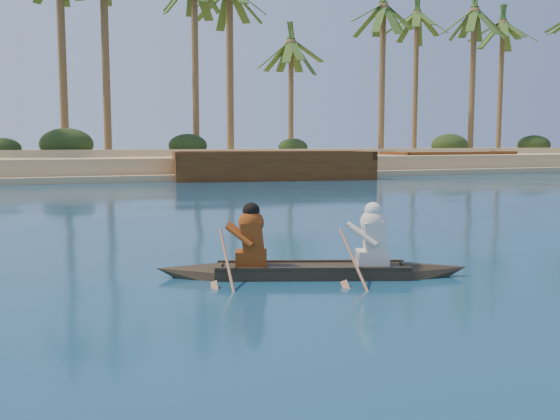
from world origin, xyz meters
name	(u,v)px	position (x,y,z in m)	size (l,w,h in m)	color
ground	(432,230)	(0.00, 0.00, 0.00)	(160.00, 160.00, 0.00)	navy
sandy_embankment	(137,160)	(0.00, 46.89, 0.53)	(150.00, 51.00, 1.50)	tan
palm_grove	(160,66)	(0.00, 35.00, 8.00)	(110.00, 14.00, 16.00)	#2E501C
shrub_cluster	(171,157)	(0.00, 31.50, 1.20)	(100.00, 6.00, 2.40)	#1E3011
canoe	(312,260)	(-5.28, -4.00, 0.28)	(5.15, 2.50, 1.44)	#32291B
barge_mid	(273,168)	(4.19, 22.00, 0.70)	(12.42, 5.91, 1.99)	brown
barge_right	(449,163)	(20.89, 27.00, 0.63)	(10.97, 4.31, 1.79)	brown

